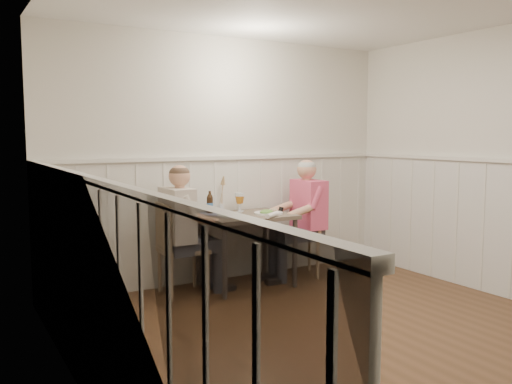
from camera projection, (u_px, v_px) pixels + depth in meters
ground_plane at (364, 344)px, 4.06m from camera, size 4.50×4.50×0.00m
room_shell at (368, 141)px, 3.90m from camera, size 4.04×4.54×2.60m
wainscot at (310, 239)px, 4.58m from camera, size 4.00×4.49×1.34m
dining_table at (246, 224)px, 5.58m from camera, size 0.91×0.70×0.75m
chair_right at (302, 229)px, 6.01m from camera, size 0.59×0.59×0.96m
chair_left at (177, 245)px, 5.28m from camera, size 0.45×0.45×0.91m
man_in_pink at (305, 227)px, 5.94m from camera, size 0.62×0.43×1.32m
diner_cream at (182, 241)px, 5.24m from camera, size 0.60×0.42×1.30m
plate_man at (268, 212)px, 5.58m from camera, size 0.30×0.30×0.08m
plate_diner at (229, 215)px, 5.40m from camera, size 0.25×0.25×0.06m
beer_glass_a at (241, 199)px, 5.78m from camera, size 0.08×0.08×0.19m
beer_glass_b at (239, 199)px, 5.72m from camera, size 0.08×0.08×0.20m
beer_bottle at (210, 204)px, 5.62m from camera, size 0.07×0.07×0.24m
rolled_napkin at (272, 215)px, 5.36m from camera, size 0.21×0.16×0.05m
grass_vase at (221, 195)px, 5.75m from camera, size 0.05×0.05×0.40m
gingham_mat at (217, 213)px, 5.64m from camera, size 0.36×0.31×0.01m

